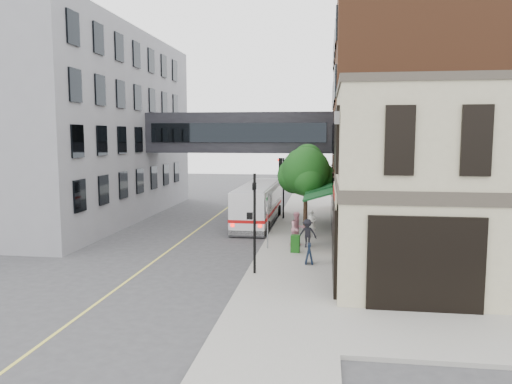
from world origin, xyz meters
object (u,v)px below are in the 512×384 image
(sandwich_board, at_px, (309,254))
(pedestrian_a, at_px, (312,223))
(bus, at_px, (258,202))
(pedestrian_b, at_px, (297,229))
(newspaper_box, at_px, (295,244))
(pedestrian_c, at_px, (308,233))

(sandwich_board, bearing_deg, pedestrian_a, 88.61)
(bus, relative_size, sandwich_board, 10.52)
(pedestrian_b, bearing_deg, newspaper_box, -121.68)
(pedestrian_a, bearing_deg, newspaper_box, -88.53)
(pedestrian_a, height_order, newspaper_box, pedestrian_a)
(pedestrian_c, distance_m, sandwich_board, 3.55)
(pedestrian_a, xyz_separation_m, pedestrian_b, (-0.72, -2.61, 0.15))
(pedestrian_b, relative_size, newspaper_box, 2.08)
(bus, height_order, pedestrian_c, bus)
(sandwich_board, bearing_deg, bus, 107.54)
(pedestrian_b, height_order, pedestrian_c, pedestrian_b)
(pedestrian_c, bearing_deg, newspaper_box, -107.95)
(sandwich_board, bearing_deg, newspaper_box, 107.39)
(bus, xyz_separation_m, pedestrian_b, (3.21, -7.31, -0.46))
(bus, xyz_separation_m, pedestrian_c, (3.80, -7.70, -0.62))
(bus, relative_size, newspaper_box, 11.30)
(pedestrian_c, bearing_deg, pedestrian_b, 153.58)
(newspaper_box, bearing_deg, pedestrian_a, 84.58)
(bus, relative_size, pedestrian_a, 6.42)
(pedestrian_a, bearing_deg, pedestrian_b, -94.35)
(pedestrian_b, bearing_deg, pedestrian_a, 42.92)
(pedestrian_a, height_order, pedestrian_b, pedestrian_b)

